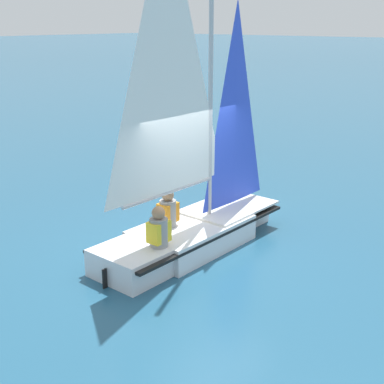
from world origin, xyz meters
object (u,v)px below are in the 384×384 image
Objects in this scene: sailor_crew at (159,238)px; buoy_marker at (239,140)px; sailor_helm at (168,217)px; sailboat_main at (191,200)px.

sailor_crew reaches higher than buoy_marker.
sailor_crew is (-0.50, 0.78, -0.01)m from sailor_helm.
sailboat_main is 5.41× the size of buoy_marker.
sailor_crew is (-0.25, 1.12, -0.31)m from sailboat_main.
sailboat_main is at bearing 118.87° from buoy_marker.
sailor_helm is at bearing 33.48° from sailor_crew.
sailor_crew is at bearing -146.52° from sailor_helm.
sailboat_main is 0.52m from sailor_helm.
sailboat_main reaches higher than buoy_marker.
sailboat_main is 1.19m from sailor_crew.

